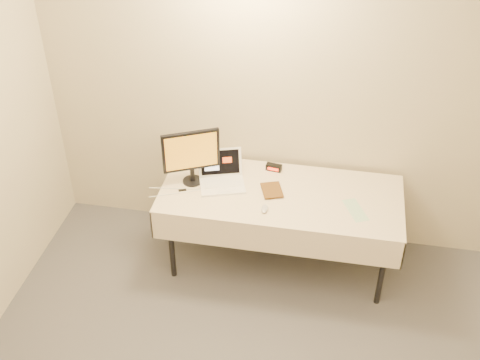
% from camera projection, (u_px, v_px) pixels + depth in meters
% --- Properties ---
extents(back_wall, '(4.00, 0.10, 2.70)m').
position_uv_depth(back_wall, '(292.00, 95.00, 4.63)').
color(back_wall, beige).
rests_on(back_wall, ground).
extents(table, '(1.86, 0.81, 0.74)m').
position_uv_depth(table, '(281.00, 199.00, 4.66)').
color(table, black).
rests_on(table, ground).
extents(laptop, '(0.43, 0.41, 0.23)m').
position_uv_depth(laptop, '(221.00, 176.00, 4.72)').
color(laptop, white).
rests_on(laptop, table).
extents(monitor, '(0.41, 0.22, 0.46)m').
position_uv_depth(monitor, '(191.00, 153.00, 4.59)').
color(monitor, black).
rests_on(monitor, table).
extents(book, '(0.15, 0.07, 0.20)m').
position_uv_depth(book, '(263.00, 182.00, 4.58)').
color(book, '#8D5A19').
rests_on(book, table).
extents(alarm_clock, '(0.13, 0.07, 0.05)m').
position_uv_depth(alarm_clock, '(274.00, 167.00, 4.86)').
color(alarm_clock, black).
rests_on(alarm_clock, table).
extents(clicker, '(0.05, 0.10, 0.03)m').
position_uv_depth(clicker, '(265.00, 209.00, 4.45)').
color(clicker, '#B8B8BA').
rests_on(clicker, table).
extents(paper_form, '(0.21, 0.29, 0.00)m').
position_uv_depth(paper_form, '(355.00, 210.00, 4.46)').
color(paper_form, '#A9D4AB').
rests_on(paper_form, table).
extents(usb_dongle, '(0.06, 0.04, 0.01)m').
position_uv_depth(usb_dongle, '(182.00, 190.00, 4.65)').
color(usb_dongle, black).
rests_on(usb_dongle, table).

